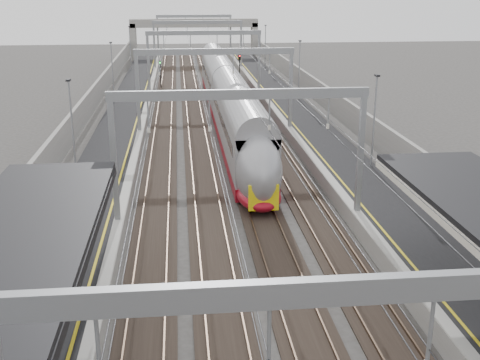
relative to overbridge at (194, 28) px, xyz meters
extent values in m
cube|color=black|center=(-8.00, -55.00, -4.81)|extent=(4.00, 120.00, 1.00)
cube|color=black|center=(8.00, -55.00, -4.81)|extent=(4.00, 120.00, 1.00)
cube|color=black|center=(-4.50, -55.00, -5.27)|extent=(2.40, 140.00, 0.08)
cube|color=brown|center=(-5.22, -55.00, -5.18)|extent=(0.07, 140.00, 0.14)
cube|color=brown|center=(-3.78, -55.00, -5.18)|extent=(0.07, 140.00, 0.14)
cube|color=black|center=(-1.50, -55.00, -5.27)|extent=(2.40, 140.00, 0.08)
cube|color=brown|center=(-2.22, -55.00, -5.18)|extent=(0.07, 140.00, 0.14)
cube|color=brown|center=(-0.78, -55.00, -5.18)|extent=(0.07, 140.00, 0.14)
cube|color=black|center=(1.50, -55.00, -5.27)|extent=(2.40, 140.00, 0.08)
cube|color=brown|center=(0.78, -55.00, -5.18)|extent=(0.07, 140.00, 0.14)
cube|color=brown|center=(2.22, -55.00, -5.18)|extent=(0.07, 140.00, 0.14)
cube|color=black|center=(4.50, -55.00, -5.27)|extent=(2.40, 140.00, 0.08)
cube|color=brown|center=(3.78, -55.00, -5.18)|extent=(0.07, 140.00, 0.14)
cube|color=brown|center=(5.22, -55.00, -5.18)|extent=(0.07, 140.00, 0.14)
cube|color=gray|center=(0.00, -98.00, 2.04)|extent=(13.00, 0.25, 0.50)
cube|color=gray|center=(-6.30, -78.00, -1.01)|extent=(0.28, 0.28, 6.60)
cube|color=gray|center=(6.30, -78.00, -1.01)|extent=(0.28, 0.28, 6.60)
cube|color=gray|center=(0.00, -78.00, 2.04)|extent=(13.00, 0.25, 0.50)
cube|color=gray|center=(-6.30, -58.00, -1.01)|extent=(0.28, 0.28, 6.60)
cube|color=gray|center=(6.30, -58.00, -1.01)|extent=(0.28, 0.28, 6.60)
cube|color=gray|center=(0.00, -58.00, 2.04)|extent=(13.00, 0.25, 0.50)
cube|color=gray|center=(-6.30, -38.00, -1.01)|extent=(0.28, 0.28, 6.60)
cube|color=gray|center=(6.30, -38.00, -1.01)|extent=(0.28, 0.28, 6.60)
cube|color=gray|center=(0.00, -38.00, 2.04)|extent=(13.00, 0.25, 0.50)
cube|color=gray|center=(-6.30, -18.00, -1.01)|extent=(0.28, 0.28, 6.60)
cube|color=gray|center=(6.30, -18.00, -1.01)|extent=(0.28, 0.28, 6.60)
cube|color=gray|center=(0.00, -18.00, 2.04)|extent=(13.00, 0.25, 0.50)
cube|color=gray|center=(-6.30, 0.00, -1.01)|extent=(0.28, 0.28, 6.60)
cube|color=gray|center=(6.30, 0.00, -1.01)|extent=(0.28, 0.28, 6.60)
cube|color=gray|center=(0.00, 0.00, 2.04)|extent=(13.00, 0.25, 0.50)
cylinder|color=#262628|center=(-4.50, -50.00, 0.19)|extent=(0.03, 140.00, 0.03)
cylinder|color=#262628|center=(-1.50, -50.00, 0.19)|extent=(0.03, 140.00, 0.03)
cylinder|color=#262628|center=(1.50, -50.00, 0.19)|extent=(0.03, 140.00, 0.03)
cylinder|color=#262628|center=(4.50, -50.00, 0.19)|extent=(0.03, 140.00, 0.03)
cylinder|color=black|center=(-9.70, -86.00, -2.31)|extent=(0.20, 0.20, 4.00)
cube|color=gray|center=(0.00, 0.00, 0.89)|extent=(22.00, 2.20, 1.40)
cube|color=gray|center=(-10.50, 0.00, -2.21)|extent=(1.00, 2.20, 6.20)
cube|color=gray|center=(10.50, 0.00, -2.21)|extent=(1.00, 2.20, 6.20)
cube|color=gray|center=(-11.20, -55.00, -3.71)|extent=(0.30, 120.00, 3.20)
cube|color=gray|center=(11.20, -55.00, -3.71)|extent=(0.30, 120.00, 3.20)
cube|color=maroon|center=(1.50, -62.54, -4.71)|extent=(2.69, 22.90, 0.80)
cube|color=#95959A|center=(1.50, -62.54, -2.82)|extent=(2.69, 22.90, 2.99)
cube|color=black|center=(1.50, -70.55, -5.03)|extent=(1.99, 2.39, 0.50)
cube|color=maroon|center=(1.50, -39.24, -4.71)|extent=(2.69, 22.90, 0.80)
cube|color=#95959A|center=(1.50, -39.24, -2.82)|extent=(2.69, 22.90, 2.99)
cube|color=black|center=(1.50, -47.25, -5.03)|extent=(1.99, 2.39, 0.50)
ellipsoid|color=#95959A|center=(1.50, -74.19, -3.12)|extent=(2.69, 5.18, 4.18)
cube|color=yellow|center=(1.50, -76.33, -4.02)|extent=(1.69, 0.12, 1.49)
cube|color=black|center=(1.50, -75.88, -2.52)|extent=(1.59, 0.57, 0.94)
cylinder|color=black|center=(-5.20, -30.89, -3.81)|extent=(0.12, 0.12, 3.00)
cube|color=black|center=(-5.20, -30.89, -2.21)|extent=(0.32, 0.22, 0.75)
sphere|color=#0CE526|center=(-5.20, -31.02, -2.06)|extent=(0.16, 0.16, 0.16)
cylinder|color=black|center=(3.20, -32.57, -3.81)|extent=(0.12, 0.12, 3.00)
cube|color=black|center=(3.20, -32.57, -2.21)|extent=(0.32, 0.22, 0.75)
sphere|color=red|center=(3.20, -32.70, -2.06)|extent=(0.16, 0.16, 0.16)
cylinder|color=black|center=(5.40, -24.56, -3.81)|extent=(0.12, 0.12, 3.00)
cube|color=black|center=(5.40, -24.56, -2.21)|extent=(0.32, 0.22, 0.75)
sphere|color=red|center=(5.40, -24.69, -2.06)|extent=(0.16, 0.16, 0.16)
camera|label=1|loc=(-2.96, -107.22, 7.17)|focal=45.00mm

